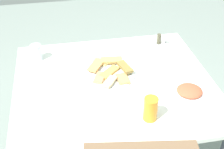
{
  "coord_description": "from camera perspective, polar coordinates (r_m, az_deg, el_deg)",
  "views": [
    {
      "loc": [
        0.25,
        1.28,
        1.74
      ],
      "look_at": [
        0.01,
        -0.03,
        0.76
      ],
      "focal_mm": 48.2,
      "sensor_mm": 36.0,
      "label": 1
    }
  ],
  "objects": [
    {
      "name": "fork",
      "position": [
        1.64,
        -12.64,
        -2.38
      ],
      "size": [
        0.16,
        0.07,
        0.0
      ],
      "primitive_type": "cube",
      "rotation": [
        0.0,
        0.0,
        0.34
      ],
      "color": "silver",
      "rests_on": "paper_napkin"
    },
    {
      "name": "dining_table",
      "position": [
        1.7,
        0.43,
        -3.57
      ],
      "size": [
        1.08,
        0.95,
        0.73
      ],
      "color": "white",
      "rests_on": "ground_plane"
    },
    {
      "name": "paper_napkin",
      "position": [
        1.63,
        -12.62,
        -2.88
      ],
      "size": [
        0.2,
        0.2,
        0.0
      ],
      "primitive_type": "cube",
      "rotation": [
        0.0,
        0.0,
        0.38
      ],
      "color": "white",
      "rests_on": "dining_table"
    },
    {
      "name": "drinking_glass",
      "position": [
        1.86,
        -14.16,
        4.06
      ],
      "size": [
        0.06,
        0.06,
        0.1
      ],
      "primitive_type": "cylinder",
      "color": "silver",
      "rests_on": "dining_table"
    },
    {
      "name": "spoon",
      "position": [
        1.62,
        -12.63,
        -3.17
      ],
      "size": [
        0.19,
        0.06,
        0.0
      ],
      "primitive_type": "cube",
      "rotation": [
        0.0,
        0.0,
        0.26
      ],
      "color": "silver",
      "rests_on": "paper_napkin"
    },
    {
      "name": "pide_platter",
      "position": [
        1.7,
        -0.58,
        0.54
      ],
      "size": [
        0.3,
        0.33,
        0.05
      ],
      "color": "white",
      "rests_on": "dining_table"
    },
    {
      "name": "condiment_caddy",
      "position": [
        1.99,
        9.25,
        6.14
      ],
      "size": [
        0.1,
        0.1,
        0.08
      ],
      "color": "#B2B2B7",
      "rests_on": "dining_table"
    },
    {
      "name": "soda_can",
      "position": [
        1.41,
        7.31,
        -6.48
      ],
      "size": [
        0.09,
        0.09,
        0.12
      ],
      "primitive_type": "cylinder",
      "rotation": [
        0.0,
        0.0,
        0.4
      ],
      "color": "orange",
      "rests_on": "dining_table"
    },
    {
      "name": "salad_plate_greens",
      "position": [
        1.61,
        14.47,
        -3.2
      ],
      "size": [
        0.21,
        0.21,
        0.04
      ],
      "color": "white",
      "rests_on": "dining_table"
    }
  ]
}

